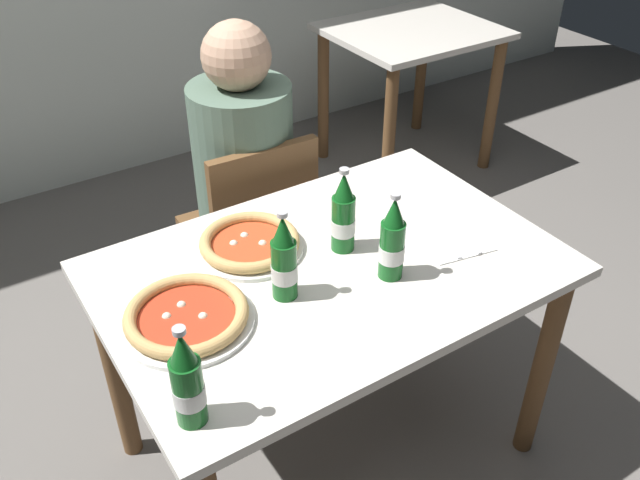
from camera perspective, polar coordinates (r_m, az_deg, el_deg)
The scene contains 12 objects.
ground_plane at distance 2.34m, azimuth 0.69°, elevation -16.82°, with size 8.00×8.00×0.00m, color slate.
dining_table_main at distance 1.88m, azimuth 0.83°, elevation -4.83°, with size 1.20×0.80×0.75m.
chair_behind_table at distance 2.43m, azimuth -5.52°, elevation 0.88°, with size 0.42×0.42×0.85m.
diner_seated at distance 2.41m, azimuth -6.15°, elevation 3.46°, with size 0.34×0.34×1.21m.
dining_table_background at distance 3.64m, azimuth 7.51°, elevation 14.78°, with size 0.80×0.70×0.75m.
pizza_margherita_near at distance 1.65m, azimuth -11.06°, elevation -6.28°, with size 0.32×0.32×0.04m.
pizza_marinara_far at distance 1.86m, azimuth -5.89°, elevation -0.29°, with size 0.29×0.29×0.04m.
beer_bottle_left at distance 1.38m, azimuth -11.01°, elevation -11.63°, with size 0.07×0.07×0.25m.
beer_bottle_center at distance 1.72m, azimuth 6.04°, elevation -0.20°, with size 0.07×0.07×0.25m.
beer_bottle_right at distance 1.81m, azimuth 1.96°, elevation 2.01°, with size 0.07×0.07×0.25m.
beer_bottle_extra at distance 1.65m, azimuth -3.02°, elevation -1.81°, with size 0.07×0.07×0.25m.
napkin_with_cutlery at distance 1.93m, azimuth 10.92°, elevation 0.04°, with size 0.21×0.21×0.01m.
Camera 1 is at (-0.80, -1.20, 1.85)m, focal length 38.36 mm.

